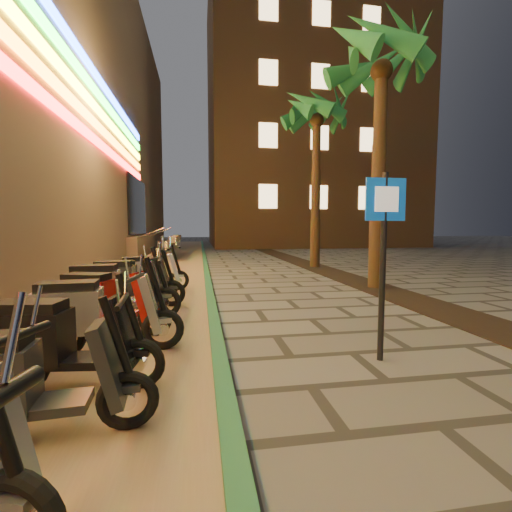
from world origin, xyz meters
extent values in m
cube|color=#8C7251|center=(-2.60, 10.00, 0.01)|extent=(3.40, 60.00, 0.01)
cube|color=#235D38|center=(-0.90, 10.00, 0.05)|extent=(0.18, 60.00, 0.10)
cube|color=black|center=(3.60, 5.00, 0.01)|extent=(1.20, 40.00, 0.02)
cube|color=black|center=(-4.45, 18.00, 2.80)|extent=(0.08, 5.00, 3.00)
cube|color=gray|center=(-6.50, 18.00, 0.60)|extent=(5.00, 6.00, 1.20)
cube|color=#FF1414|center=(-4.45, 6.00, 4.50)|extent=(0.06, 26.00, 0.28)
cube|color=orange|center=(-4.45, 6.00, 5.05)|extent=(0.06, 26.00, 0.28)
cube|color=yellow|center=(-4.45, 6.00, 5.60)|extent=(0.06, 26.00, 0.28)
cube|color=gray|center=(-3.50, 18.00, 0.15)|extent=(0.35, 5.00, 0.30)
cube|color=gray|center=(-3.15, 18.00, 0.45)|extent=(0.35, 5.00, 0.30)
cube|color=gray|center=(-2.80, 18.00, 0.75)|extent=(0.35, 5.00, 0.30)
cube|color=gray|center=(-2.45, 18.00, 1.05)|extent=(0.35, 5.00, 0.30)
cylinder|color=silver|center=(-3.90, 16.00, 1.25)|extent=(2.09, 0.06, 0.81)
cylinder|color=silver|center=(-3.90, 20.00, 1.25)|extent=(2.09, 0.06, 0.81)
cube|color=brown|center=(9.00, 32.00, 12.50)|extent=(18.00, 16.00, 25.00)
cube|color=#FFD38C|center=(4.00, 23.97, 4.00)|extent=(1.40, 0.06, 1.80)
cube|color=#FFD38C|center=(8.00, 23.97, 4.00)|extent=(1.40, 0.06, 1.80)
cube|color=#FFD38C|center=(12.00, 23.97, 4.00)|extent=(1.40, 0.06, 1.80)
cube|color=#FFD38C|center=(4.00, 23.97, 8.50)|extent=(1.40, 0.06, 1.80)
cube|color=#FFD38C|center=(8.00, 23.97, 8.50)|extent=(1.40, 0.06, 1.80)
cube|color=#FFD38C|center=(12.00, 23.97, 8.50)|extent=(1.40, 0.06, 1.80)
cube|color=#FFD38C|center=(4.00, 23.97, 13.00)|extent=(1.40, 0.06, 1.80)
cube|color=#FFD38C|center=(8.00, 23.97, 13.00)|extent=(1.40, 0.06, 1.80)
cube|color=#FFD38C|center=(12.00, 23.97, 13.00)|extent=(1.40, 0.06, 1.80)
cube|color=#FFD38C|center=(4.00, 23.97, 17.50)|extent=(1.40, 0.06, 1.80)
cube|color=#FFD38C|center=(8.00, 23.97, 17.50)|extent=(1.40, 0.06, 1.80)
cube|color=#FFD38C|center=(12.00, 23.97, 17.50)|extent=(1.40, 0.06, 1.80)
cylinder|color=#472D19|center=(3.60, 7.00, 2.85)|extent=(0.40, 0.40, 5.70)
sphere|color=#472D19|center=(3.60, 7.00, 5.70)|extent=(0.56, 0.56, 0.56)
cone|color=#195121|center=(4.49, 7.00, 6.15)|extent=(0.60, 1.93, 1.52)
cone|color=#195121|center=(4.28, 7.57, 6.15)|extent=(1.70, 1.86, 1.52)
cone|color=#195121|center=(3.75, 7.87, 6.15)|extent=(2.00, 0.93, 1.52)
cone|color=#195121|center=(3.16, 7.77, 6.15)|extent=(1.97, 1.48, 1.52)
cone|color=#195121|center=(2.77, 7.30, 6.15)|extent=(1.22, 2.02, 1.52)
cone|color=#195121|center=(2.77, 6.70, 6.15)|extent=(1.22, 2.02, 1.52)
cone|color=#195121|center=(3.16, 6.23, 6.15)|extent=(1.97, 1.48, 1.52)
cone|color=#195121|center=(3.75, 6.13, 6.15)|extent=(2.00, 0.93, 1.52)
cone|color=#195121|center=(4.28, 6.43, 6.15)|extent=(1.70, 1.86, 1.52)
cylinder|color=#472D19|center=(3.60, 12.00, 2.98)|extent=(0.40, 0.40, 5.95)
sphere|color=#472D19|center=(3.60, 12.00, 5.95)|extent=(0.56, 0.56, 0.56)
cone|color=#195121|center=(4.49, 12.00, 6.40)|extent=(0.60, 1.93, 1.52)
cone|color=#195121|center=(4.28, 12.57, 6.40)|extent=(1.70, 1.86, 1.52)
cone|color=#195121|center=(3.75, 12.87, 6.40)|extent=(2.00, 0.93, 1.52)
cone|color=#195121|center=(3.16, 12.77, 6.40)|extent=(1.97, 1.48, 1.52)
cone|color=#195121|center=(2.77, 12.30, 6.40)|extent=(1.22, 2.02, 1.52)
cone|color=#195121|center=(2.77, 11.70, 6.40)|extent=(1.22, 2.02, 1.52)
cone|color=#195121|center=(3.16, 11.23, 6.40)|extent=(1.97, 1.48, 1.52)
cone|color=#195121|center=(3.75, 11.13, 6.40)|extent=(2.00, 0.93, 1.52)
cone|color=#195121|center=(4.28, 11.43, 6.40)|extent=(1.70, 1.86, 1.52)
cylinder|color=black|center=(1.07, 2.23, 1.14)|extent=(0.07, 0.07, 2.29)
cube|color=#0C469C|center=(1.07, 2.21, 1.97)|extent=(0.50, 0.03, 0.50)
cube|color=white|center=(1.07, 2.18, 1.97)|extent=(0.29, 0.02, 0.29)
cylinder|color=black|center=(-2.00, 0.08, 1.12)|extent=(0.21, 0.57, 0.04)
cube|color=#9C9CA3|center=(-1.99, 0.07, 0.38)|extent=(0.25, 0.20, 0.06)
torus|color=black|center=(-1.70, 1.19, 0.25)|extent=(0.50, 0.13, 0.49)
cylinder|color=silver|center=(-1.70, 1.19, 0.25)|extent=(0.14, 0.10, 0.13)
cube|color=#222427|center=(-2.24, 1.15, 0.28)|extent=(0.54, 0.36, 0.08)
cube|color=#222427|center=(-1.84, 1.18, 0.57)|extent=(0.28, 0.40, 0.66)
cylinder|color=black|center=(-1.77, 1.19, 0.76)|extent=(0.26, 0.09, 0.70)
cylinder|color=black|center=(-1.72, 1.19, 1.06)|extent=(0.08, 0.55, 0.04)
cube|color=#222427|center=(-1.70, 1.19, 0.36)|extent=(0.22, 0.15, 0.06)
torus|color=black|center=(-2.87, 2.05, 0.26)|extent=(0.54, 0.16, 0.53)
cylinder|color=silver|center=(-2.87, 2.05, 0.26)|extent=(0.15, 0.12, 0.14)
torus|color=black|center=(-1.74, 1.92, 0.26)|extent=(0.54, 0.16, 0.53)
cylinder|color=silver|center=(-1.74, 1.92, 0.26)|extent=(0.15, 0.12, 0.14)
cube|color=black|center=(-2.31, 1.98, 0.30)|extent=(0.59, 0.41, 0.08)
cube|color=black|center=(-2.79, 2.04, 0.56)|extent=(0.75, 0.46, 0.51)
cube|color=black|center=(-2.79, 2.04, 0.85)|extent=(0.66, 0.39, 0.12)
cube|color=black|center=(-1.88, 1.93, 0.61)|extent=(0.31, 0.43, 0.71)
cylinder|color=black|center=(-1.81, 1.93, 0.81)|extent=(0.28, 0.10, 0.75)
cylinder|color=black|center=(-1.76, 1.92, 1.14)|extent=(0.11, 0.59, 0.04)
cube|color=black|center=(-1.74, 1.92, 0.39)|extent=(0.24, 0.17, 0.06)
torus|color=black|center=(-2.82, 2.90, 0.28)|extent=(0.57, 0.16, 0.56)
cylinder|color=silver|center=(-2.82, 2.90, 0.28)|extent=(0.16, 0.12, 0.15)
torus|color=black|center=(-1.62, 3.02, 0.28)|extent=(0.57, 0.16, 0.56)
cylinder|color=silver|center=(-1.62, 3.02, 0.28)|extent=(0.16, 0.12, 0.15)
cube|color=silver|center=(-2.23, 2.96, 0.32)|extent=(0.62, 0.42, 0.09)
cube|color=silver|center=(-2.73, 2.91, 0.59)|extent=(0.79, 0.48, 0.54)
cube|color=black|center=(-2.73, 2.91, 0.91)|extent=(0.70, 0.41, 0.13)
cube|color=silver|center=(-1.77, 3.00, 0.65)|extent=(0.33, 0.46, 0.76)
cylinder|color=black|center=(-1.69, 3.01, 0.86)|extent=(0.30, 0.10, 0.80)
cylinder|color=black|center=(-1.64, 3.01, 1.21)|extent=(0.11, 0.63, 0.05)
cube|color=silver|center=(-1.62, 3.02, 0.41)|extent=(0.25, 0.17, 0.06)
torus|color=black|center=(-2.92, 3.98, 0.27)|extent=(0.55, 0.25, 0.54)
cylinder|color=silver|center=(-2.92, 3.98, 0.27)|extent=(0.17, 0.14, 0.15)
torus|color=black|center=(-1.80, 3.65, 0.27)|extent=(0.55, 0.25, 0.54)
cylinder|color=silver|center=(-1.80, 3.65, 0.27)|extent=(0.17, 0.14, 0.15)
cube|color=maroon|center=(-2.37, 3.82, 0.31)|extent=(0.65, 0.50, 0.08)
cube|color=maroon|center=(-2.84, 3.96, 0.57)|extent=(0.81, 0.59, 0.52)
cube|color=black|center=(-2.84, 3.96, 0.87)|extent=(0.71, 0.50, 0.12)
cube|color=maroon|center=(-1.94, 3.69, 0.62)|extent=(0.38, 0.48, 0.73)
cylinder|color=black|center=(-1.87, 3.67, 0.83)|extent=(0.29, 0.15, 0.77)
cylinder|color=black|center=(-1.82, 3.65, 1.16)|extent=(0.22, 0.59, 0.05)
cube|color=maroon|center=(-1.80, 3.65, 0.39)|extent=(0.26, 0.20, 0.06)
torus|color=black|center=(-3.00, 4.58, 0.29)|extent=(0.58, 0.14, 0.58)
cylinder|color=silver|center=(-3.00, 4.58, 0.29)|extent=(0.16, 0.12, 0.16)
torus|color=black|center=(-1.75, 4.66, 0.29)|extent=(0.58, 0.14, 0.58)
cylinder|color=silver|center=(-1.75, 4.66, 0.29)|extent=(0.16, 0.12, 0.16)
cube|color=#929198|center=(-2.39, 4.62, 0.33)|extent=(0.63, 0.41, 0.09)
cube|color=#929198|center=(-2.91, 4.59, 0.61)|extent=(0.80, 0.47, 0.56)
cube|color=black|center=(-2.91, 4.59, 0.93)|extent=(0.71, 0.40, 0.13)
cube|color=#929198|center=(-1.91, 4.65, 0.67)|extent=(0.32, 0.46, 0.78)
cylinder|color=black|center=(-1.83, 4.65, 0.89)|extent=(0.31, 0.10, 0.82)
cylinder|color=black|center=(-1.77, 4.65, 1.25)|extent=(0.09, 0.65, 0.05)
cube|color=#929198|center=(-1.75, 4.66, 0.42)|extent=(0.25, 0.17, 0.07)
torus|color=black|center=(-2.92, 5.59, 0.28)|extent=(0.56, 0.11, 0.56)
cylinder|color=silver|center=(-2.92, 5.59, 0.28)|extent=(0.15, 0.11, 0.15)
torus|color=black|center=(-1.71, 5.60, 0.28)|extent=(0.56, 0.11, 0.56)
cylinder|color=silver|center=(-1.71, 5.60, 0.28)|extent=(0.15, 0.11, 0.15)
cube|color=#222527|center=(-2.32, 5.59, 0.32)|extent=(0.60, 0.37, 0.09)
cube|color=#222527|center=(-2.83, 5.59, 0.59)|extent=(0.76, 0.42, 0.54)
cube|color=black|center=(-2.83, 5.59, 0.91)|extent=(0.67, 0.35, 0.13)
cube|color=#222527|center=(-1.86, 5.60, 0.65)|extent=(0.29, 0.43, 0.76)
cylinder|color=black|center=(-1.78, 5.60, 0.86)|extent=(0.30, 0.08, 0.80)
cylinder|color=black|center=(-1.73, 5.60, 1.21)|extent=(0.05, 0.63, 0.05)
cube|color=#222527|center=(-1.71, 5.60, 0.41)|extent=(0.24, 0.15, 0.06)
torus|color=black|center=(-2.98, 6.43, 0.26)|extent=(0.51, 0.11, 0.51)
cylinder|color=silver|center=(-2.98, 6.43, 0.26)|extent=(0.14, 0.10, 0.14)
torus|color=black|center=(-1.88, 6.41, 0.26)|extent=(0.51, 0.11, 0.51)
cylinder|color=silver|center=(-1.88, 6.41, 0.26)|extent=(0.14, 0.10, 0.14)
cube|color=black|center=(-2.44, 6.42, 0.29)|extent=(0.55, 0.34, 0.08)
cube|color=black|center=(-2.90, 6.43, 0.54)|extent=(0.69, 0.39, 0.49)
cube|color=black|center=(-2.90, 6.43, 0.83)|extent=(0.62, 0.33, 0.12)
cube|color=black|center=(-2.02, 6.41, 0.59)|extent=(0.27, 0.40, 0.69)
cylinder|color=black|center=(-1.95, 6.41, 0.79)|extent=(0.27, 0.07, 0.73)
cylinder|color=black|center=(-1.90, 6.41, 1.10)|extent=(0.05, 0.57, 0.04)
cube|color=black|center=(-1.88, 6.41, 0.37)|extent=(0.22, 0.14, 0.06)
torus|color=black|center=(-2.78, 7.19, 0.26)|extent=(0.54, 0.23, 0.53)
cylinder|color=silver|center=(-2.78, 7.19, 0.26)|extent=(0.16, 0.13, 0.14)
torus|color=black|center=(-1.67, 7.46, 0.26)|extent=(0.54, 0.23, 0.53)
cylinder|color=silver|center=(-1.67, 7.46, 0.26)|extent=(0.16, 0.13, 0.14)
cube|color=white|center=(-2.23, 7.32, 0.31)|extent=(0.63, 0.47, 0.08)
cube|color=white|center=(-2.70, 7.21, 0.56)|extent=(0.78, 0.55, 0.51)
cube|color=black|center=(-2.70, 7.21, 0.85)|extent=(0.69, 0.47, 0.12)
cube|color=white|center=(-1.81, 7.43, 0.61)|extent=(0.36, 0.46, 0.72)
cylinder|color=black|center=(-1.74, 7.44, 0.81)|extent=(0.29, 0.14, 0.75)
cylinder|color=black|center=(-1.69, 7.46, 1.14)|extent=(0.19, 0.58, 0.04)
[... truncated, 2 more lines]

